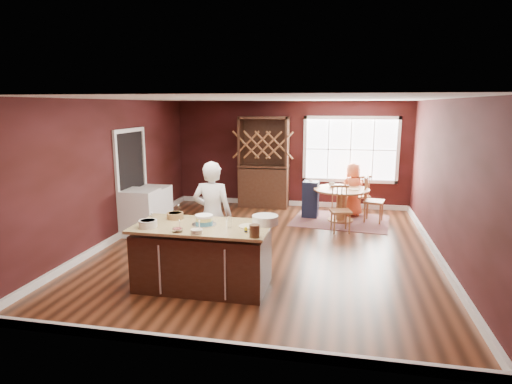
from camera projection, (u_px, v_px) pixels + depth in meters
room_shell at (268, 176)px, 7.67m from camera, size 7.00×7.00×7.00m
window at (350, 150)px, 10.69m from camera, size 2.36×0.10×1.66m
doorway at (132, 182)px, 8.88m from camera, size 0.08×1.26×2.13m
kitchen_island at (203, 257)px, 6.16m from camera, size 1.93×1.01×0.92m
dining_table at (341, 198)px, 9.65m from camera, size 1.24×1.24×0.75m
baker at (212, 215)px, 6.84m from camera, size 0.65×0.44×1.74m
layer_cake at (204, 220)px, 6.08m from camera, size 0.35×0.35×0.14m
bowl_blue at (148, 224)px, 5.96m from camera, size 0.26×0.26×0.10m
bowl_yellow at (175, 216)px, 6.41m from camera, size 0.24×0.24×0.09m
bowl_pink at (177, 230)px, 5.74m from camera, size 0.14×0.14×0.05m
bowl_olive at (197, 231)px, 5.66m from camera, size 0.16×0.16×0.06m
drinking_glass at (229, 222)px, 5.93m from camera, size 0.08×0.08×0.15m
dinner_plate at (248, 226)px, 5.97m from camera, size 0.28×0.28×0.02m
white_tub at (265, 220)px, 6.11m from camera, size 0.37×0.37×0.13m
stoneware_crock at (254, 231)px, 5.51m from camera, size 0.14×0.14×0.17m
toy_figurine at (246, 230)px, 5.72m from camera, size 0.05×0.05×0.08m
rug at (340, 221)px, 9.75m from camera, size 2.29×1.87×0.01m
chair_east at (374, 199)px, 9.57m from camera, size 0.51×0.52×1.05m
chair_south at (341, 209)px, 8.82m from camera, size 0.48×0.47×0.97m
chair_north at (359, 194)px, 10.28m from camera, size 0.55×0.55×0.97m
seated_woman at (352, 190)px, 10.09m from camera, size 0.74×0.65×1.27m
high_chair at (311, 198)px, 10.02m from camera, size 0.38×0.38×0.89m
toddler at (309, 182)px, 10.07m from camera, size 0.18×0.14×0.26m
table_plate at (354, 189)px, 9.47m from camera, size 0.21×0.21×0.02m
table_cup at (332, 185)px, 9.80m from camera, size 0.15×0.15×0.10m
hutch at (264, 162)px, 10.93m from camera, size 1.26×0.53×2.31m
washer at (141, 212)px, 8.62m from camera, size 0.64×0.62×0.93m
dryer at (155, 207)px, 9.24m from camera, size 0.60×0.58×0.87m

